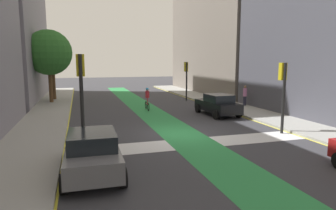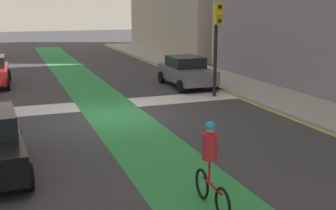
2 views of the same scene
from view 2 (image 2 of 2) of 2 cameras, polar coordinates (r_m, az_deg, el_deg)
The scene contains 8 objects.
ground_plane at distance 16.83m, azimuth -6.63°, elevation -1.36°, with size 120.00×120.00×0.00m, color #38383D.
bike_lane_paint at distance 16.81m, azimuth -6.83°, elevation -1.36°, with size 2.40×60.00×0.01m, color #2D8C47.
crosswalk_band at distance 18.73m, azimuth -8.10°, elevation 0.08°, with size 12.00×1.80×0.01m, color silver.
sidewalk_left at distance 19.91m, azimuth 14.81°, elevation 0.75°, with size 3.00×60.00×0.15m, color #9E9E99.
curb_stripe_left at distance 19.11m, azimuth 11.11°, elevation 0.23°, with size 0.16×60.00×0.01m, color yellow.
traffic_signal_near_left at distance 19.84m, azimuth 6.51°, elevation 9.60°, with size 0.35×0.52×4.28m.
car_grey_left_near at distance 22.59m, azimuth 2.45°, elevation 4.47°, with size 2.08×4.23×1.57m.
cyclist_in_lane at distance 9.02m, azimuth 5.68°, elevation -7.70°, with size 0.32×1.73×1.86m.
Camera 2 is at (3.83, 15.85, 4.15)m, focal length 46.04 mm.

